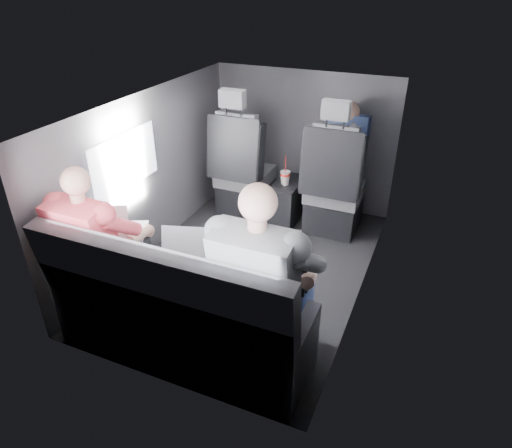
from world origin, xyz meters
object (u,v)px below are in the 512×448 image
at_px(front_seat_right, 333,192).
at_px(laptop_white, 113,229).
at_px(front_seat_left, 243,176).
at_px(passenger_front_right, 346,147).
at_px(rear_bench, 180,316).
at_px(passenger_rear_right, 265,282).
at_px(laptop_silver, 200,250).
at_px(laptop_black, 282,272).
at_px(center_console, 287,201).
at_px(passenger_rear_left, 102,245).
at_px(soda_cup, 285,177).

height_order(front_seat_right, laptop_white, front_seat_right).
bearing_deg(front_seat_left, passenger_front_right, 15.70).
bearing_deg(rear_bench, passenger_rear_right, 10.29).
distance_m(laptop_silver, laptop_black, 0.55).
bearing_deg(center_console, laptop_white, -111.13).
relative_size(rear_bench, laptop_silver, 3.84).
height_order(laptop_silver, passenger_rear_right, passenger_rear_right).
xyz_separation_m(front_seat_left, passenger_rear_left, (-0.16, -1.81, 0.22)).
bearing_deg(passenger_rear_right, laptop_silver, 160.67).
xyz_separation_m(rear_bench, passenger_front_right, (0.47, 2.16, 0.43)).
height_order(center_console, laptop_white, laptop_white).
height_order(laptop_silver, passenger_rear_left, passenger_rear_left).
relative_size(rear_bench, laptop_white, 3.39).
bearing_deg(passenger_front_right, rear_bench, -102.22).
xyz_separation_m(laptop_black, passenger_front_right, (-0.09, 1.91, 0.11)).
xyz_separation_m(laptop_black, passenger_rear_right, (-0.04, -0.15, 0.02)).
distance_m(center_console, laptop_black, 1.84).
bearing_deg(front_seat_right, laptop_white, -123.82).
height_order(soda_cup, passenger_rear_right, passenger_rear_right).
bearing_deg(laptop_silver, rear_bench, -92.08).
relative_size(center_console, rear_bench, 0.30).
relative_size(front_seat_left, passenger_rear_right, 0.98).
height_order(center_console, passenger_front_right, passenger_front_right).
bearing_deg(soda_cup, passenger_front_right, 30.06).
relative_size(rear_bench, laptop_black, 4.58).
bearing_deg(soda_cup, laptop_white, -111.56).
height_order(laptop_white, passenger_rear_left, passenger_rear_left).
xyz_separation_m(laptop_silver, passenger_rear_left, (-0.62, -0.18, -0.02)).
height_order(laptop_black, passenger_rear_right, passenger_rear_right).
xyz_separation_m(passenger_rear_left, passenger_front_right, (1.08, 2.06, 0.13)).
bearing_deg(soda_cup, front_seat_right, 2.18).
distance_m(soda_cup, passenger_front_right, 0.61).
height_order(rear_bench, laptop_black, rear_bench).
bearing_deg(front_seat_left, passenger_rear_left, -95.00).
relative_size(laptop_white, laptop_silver, 1.13).
height_order(front_seat_right, rear_bench, front_seat_right).
distance_m(rear_bench, passenger_rear_left, 0.69).
bearing_deg(laptop_silver, laptop_black, -2.48).
xyz_separation_m(rear_bench, laptop_silver, (0.01, 0.27, 0.33)).
relative_size(laptop_black, passenger_rear_left, 0.29).
distance_m(laptop_black, passenger_rear_right, 0.16).
distance_m(front_seat_left, passenger_rear_left, 1.83).
xyz_separation_m(front_seat_left, passenger_front_right, (0.92, 0.26, 0.34)).
relative_size(front_seat_left, passenger_rear_left, 1.06).
distance_m(center_console, soda_cup, 0.28).
bearing_deg(passenger_rear_right, front_seat_left, 118.18).
height_order(front_seat_left, laptop_white, front_seat_left).
xyz_separation_m(soda_cup, laptop_white, (-0.64, -1.62, 0.17)).
relative_size(center_console, soda_cup, 1.70).
xyz_separation_m(center_console, passenger_rear_left, (-0.61, -1.85, 0.42)).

